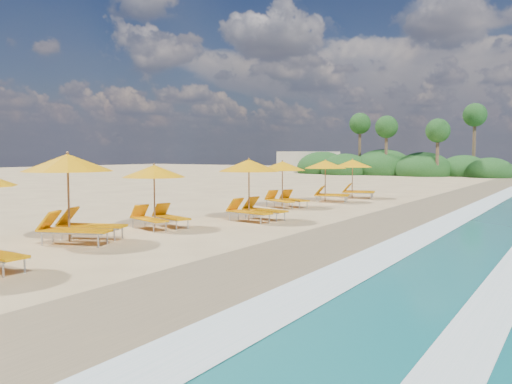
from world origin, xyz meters
name	(u,v)px	position (x,y,z in m)	size (l,w,h in m)	color
ground	(256,226)	(0.00, 0.00, 0.00)	(160.00, 160.00, 0.00)	tan
wet_sand	(365,235)	(4.00, 0.00, 0.01)	(4.00, 160.00, 0.01)	#8B7653
surf_foam	(456,243)	(6.70, 0.00, 0.03)	(4.00, 160.00, 0.01)	white
station_2	(75,191)	(-2.66, -5.52, 1.46)	(3.38, 3.34, 2.60)	olive
station_3	(157,192)	(-2.66, -2.14, 1.24)	(2.80, 2.73, 2.21)	olive
station_4	(253,185)	(-0.95, 1.26, 1.34)	(2.80, 2.65, 2.39)	olive
station_5	(284,181)	(-2.35, 6.24, 1.25)	(2.94, 2.93, 2.23)	olive
station_6	(329,178)	(-1.81, 10.05, 1.26)	(2.83, 2.76, 2.25)	olive
station_7	(355,176)	(-1.47, 13.00, 1.26)	(2.82, 2.74, 2.26)	olive
treeline	(390,167)	(-9.94, 45.51, 1.00)	(25.80, 8.80, 9.74)	#163D14
beach_building	(308,162)	(-22.00, 48.00, 1.40)	(7.00, 5.00, 2.80)	beige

